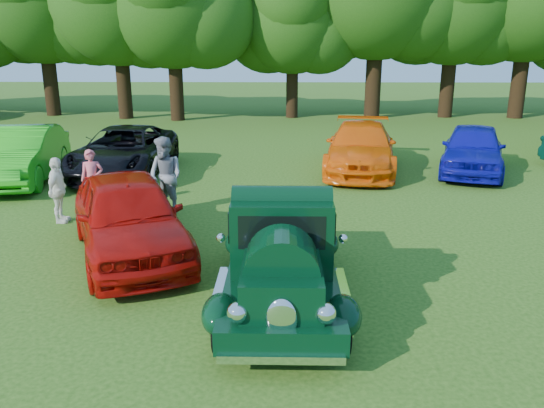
{
  "coord_description": "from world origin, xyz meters",
  "views": [
    {
      "loc": [
        0.46,
        -8.56,
        4.0
      ],
      "look_at": [
        0.26,
        1.34,
        1.1
      ],
      "focal_mm": 35.0,
      "sensor_mm": 36.0,
      "label": 1
    }
  ],
  "objects_px": {
    "back_car_black": "(124,151)",
    "back_car_blue": "(473,149)",
    "back_car_orange": "(361,148)",
    "spectator_grey": "(165,176)",
    "spectator_pink": "(92,180)",
    "red_convertible": "(129,216)",
    "hero_pickup": "(282,255)",
    "back_car_lime": "(22,155)",
    "spectator_white": "(58,190)"
  },
  "relations": [
    {
      "from": "back_car_black",
      "to": "back_car_blue",
      "type": "relative_size",
      "value": 1.18
    },
    {
      "from": "back_car_orange",
      "to": "spectator_grey",
      "type": "bearing_deg",
      "value": -128.68
    },
    {
      "from": "back_car_blue",
      "to": "spectator_pink",
      "type": "relative_size",
      "value": 3.06
    },
    {
      "from": "red_convertible",
      "to": "back_car_black",
      "type": "height_order",
      "value": "red_convertible"
    },
    {
      "from": "back_car_blue",
      "to": "back_car_orange",
      "type": "bearing_deg",
      "value": -164.39
    },
    {
      "from": "hero_pickup",
      "to": "back_car_lime",
      "type": "relative_size",
      "value": 0.91
    },
    {
      "from": "back_car_lime",
      "to": "back_car_orange",
      "type": "xyz_separation_m",
      "value": [
        10.74,
        1.73,
        -0.04
      ]
    },
    {
      "from": "spectator_white",
      "to": "back_car_orange",
      "type": "bearing_deg",
      "value": -56.45
    },
    {
      "from": "spectator_grey",
      "to": "back_car_lime",
      "type": "bearing_deg",
      "value": -178.81
    },
    {
      "from": "back_car_blue",
      "to": "spectator_grey",
      "type": "distance_m",
      "value": 10.38
    },
    {
      "from": "back_car_lime",
      "to": "back_car_blue",
      "type": "height_order",
      "value": "back_car_lime"
    },
    {
      "from": "back_car_black",
      "to": "back_car_orange",
      "type": "relative_size",
      "value": 1.02
    },
    {
      "from": "back_car_blue",
      "to": "back_car_black",
      "type": "bearing_deg",
      "value": -157.96
    },
    {
      "from": "back_car_black",
      "to": "hero_pickup",
      "type": "bearing_deg",
      "value": -59.24
    },
    {
      "from": "back_car_orange",
      "to": "spectator_grey",
      "type": "xyz_separation_m",
      "value": [
        -5.54,
        -5.03,
        0.17
      ]
    },
    {
      "from": "spectator_grey",
      "to": "red_convertible",
      "type": "bearing_deg",
      "value": -59.53
    },
    {
      "from": "spectator_grey",
      "to": "hero_pickup",
      "type": "bearing_deg",
      "value": -24.8
    },
    {
      "from": "back_car_lime",
      "to": "back_car_orange",
      "type": "bearing_deg",
      "value": 0.0
    },
    {
      "from": "back_car_lime",
      "to": "back_car_orange",
      "type": "height_order",
      "value": "back_car_lime"
    },
    {
      "from": "red_convertible",
      "to": "spectator_grey",
      "type": "distance_m",
      "value": 2.78
    },
    {
      "from": "spectator_white",
      "to": "spectator_pink",
      "type": "bearing_deg",
      "value": -23.48
    },
    {
      "from": "back_car_black",
      "to": "back_car_blue",
      "type": "height_order",
      "value": "back_car_blue"
    },
    {
      "from": "back_car_black",
      "to": "spectator_grey",
      "type": "distance_m",
      "value": 4.86
    },
    {
      "from": "red_convertible",
      "to": "back_car_blue",
      "type": "height_order",
      "value": "red_convertible"
    },
    {
      "from": "spectator_white",
      "to": "red_convertible",
      "type": "bearing_deg",
      "value": -134.49
    },
    {
      "from": "red_convertible",
      "to": "back_car_blue",
      "type": "distance_m",
      "value": 12.03
    },
    {
      "from": "red_convertible",
      "to": "spectator_grey",
      "type": "bearing_deg",
      "value": 63.02
    },
    {
      "from": "hero_pickup",
      "to": "spectator_white",
      "type": "relative_size",
      "value": 2.95
    },
    {
      "from": "back_car_lime",
      "to": "spectator_pink",
      "type": "relative_size",
      "value": 3.29
    },
    {
      "from": "back_car_lime",
      "to": "back_car_black",
      "type": "height_order",
      "value": "back_car_lime"
    },
    {
      "from": "back_car_lime",
      "to": "spectator_grey",
      "type": "bearing_deg",
      "value": -41.57
    },
    {
      "from": "hero_pickup",
      "to": "red_convertible",
      "type": "xyz_separation_m",
      "value": [
        -3.05,
        1.93,
        0.03
      ]
    },
    {
      "from": "hero_pickup",
      "to": "back_car_orange",
      "type": "bearing_deg",
      "value": 74.79
    },
    {
      "from": "back_car_orange",
      "to": "spectator_white",
      "type": "xyz_separation_m",
      "value": [
        -7.96,
        -5.75,
        -0.02
      ]
    },
    {
      "from": "red_convertible",
      "to": "back_car_orange",
      "type": "relative_size",
      "value": 0.87
    },
    {
      "from": "hero_pickup",
      "to": "back_car_black",
      "type": "relative_size",
      "value": 0.83
    },
    {
      "from": "back_car_blue",
      "to": "spectator_pink",
      "type": "distance_m",
      "value": 12.02
    },
    {
      "from": "spectator_grey",
      "to": "spectator_white",
      "type": "height_order",
      "value": "spectator_grey"
    },
    {
      "from": "hero_pickup",
      "to": "back_car_blue",
      "type": "xyz_separation_m",
      "value": [
        6.33,
        9.48,
        0.02
      ]
    },
    {
      "from": "hero_pickup",
      "to": "spectator_grey",
      "type": "bearing_deg",
      "value": 121.6
    },
    {
      "from": "spectator_pink",
      "to": "spectator_grey",
      "type": "distance_m",
      "value": 2.03
    },
    {
      "from": "back_car_lime",
      "to": "back_car_blue",
      "type": "distance_m",
      "value": 14.49
    },
    {
      "from": "back_car_black",
      "to": "spectator_grey",
      "type": "relative_size",
      "value": 2.9
    },
    {
      "from": "red_convertible",
      "to": "spectator_grey",
      "type": "height_order",
      "value": "spectator_grey"
    },
    {
      "from": "red_convertible",
      "to": "back_car_black",
      "type": "distance_m",
      "value": 7.37
    },
    {
      "from": "back_car_lime",
      "to": "back_car_orange",
      "type": "distance_m",
      "value": 10.88
    },
    {
      "from": "hero_pickup",
      "to": "spectator_white",
      "type": "height_order",
      "value": "hero_pickup"
    },
    {
      "from": "hero_pickup",
      "to": "back_car_black",
      "type": "bearing_deg",
      "value": 119.93
    },
    {
      "from": "hero_pickup",
      "to": "red_convertible",
      "type": "distance_m",
      "value": 3.61
    },
    {
      "from": "back_car_orange",
      "to": "spectator_pink",
      "type": "xyz_separation_m",
      "value": [
        -7.52,
        -4.63,
        -0.03
      ]
    }
  ]
}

